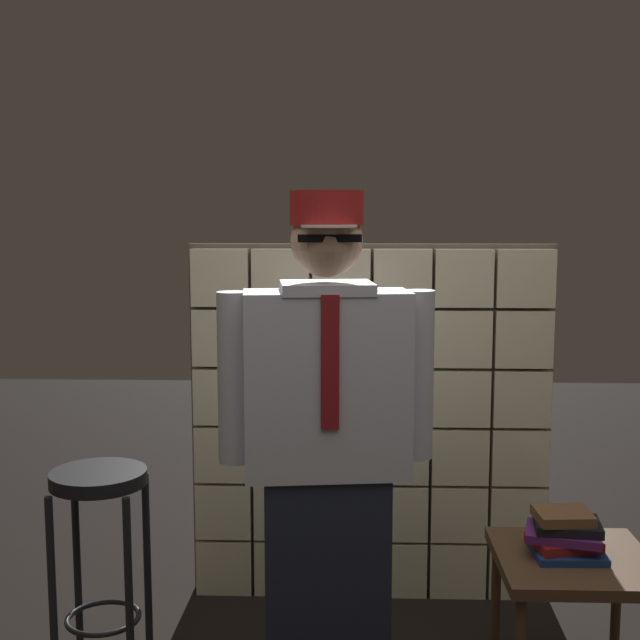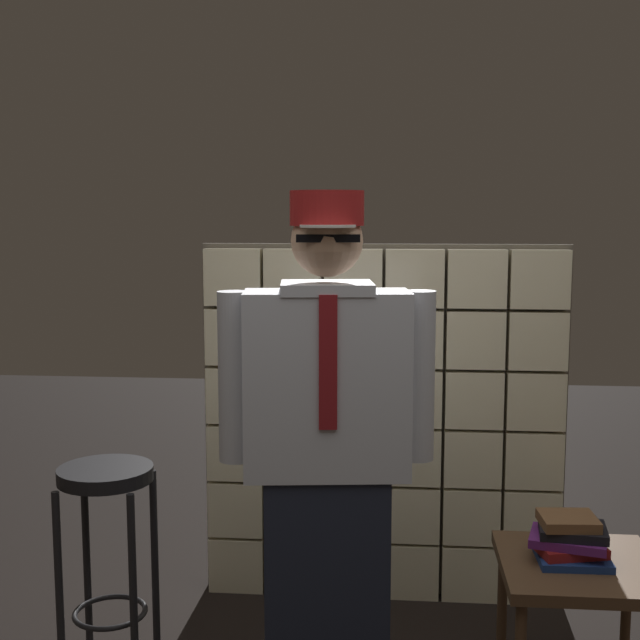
# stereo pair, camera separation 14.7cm
# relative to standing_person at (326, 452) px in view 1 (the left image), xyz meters

# --- Properties ---
(glass_block_wall) EXTENTS (1.57, 0.10, 1.57)m
(glass_block_wall) POSITION_rel_standing_person_xyz_m (0.17, 0.92, -0.15)
(glass_block_wall) COLOR beige
(glass_block_wall) RESTS_ON ground
(standing_person) EXTENTS (0.70, 0.32, 1.75)m
(standing_person) POSITION_rel_standing_person_xyz_m (0.00, 0.00, 0.00)
(standing_person) COLOR #1E2333
(standing_person) RESTS_ON ground
(bar_stool) EXTENTS (0.34, 0.34, 0.78)m
(bar_stool) POSITION_rel_standing_person_xyz_m (-0.81, 0.19, -0.33)
(bar_stool) COLOR black
(bar_stool) RESTS_ON ground
(side_table) EXTENTS (0.52, 0.52, 0.53)m
(side_table) POSITION_rel_standing_person_xyz_m (0.84, 0.09, -0.45)
(side_table) COLOR #513823
(side_table) RESTS_ON ground
(book_stack) EXTENTS (0.28, 0.23, 0.15)m
(book_stack) POSITION_rel_standing_person_xyz_m (0.81, 0.11, -0.31)
(book_stack) COLOR navy
(book_stack) RESTS_ON side_table
(coffee_mug) EXTENTS (0.13, 0.08, 0.09)m
(coffee_mug) POSITION_rel_standing_person_xyz_m (0.75, 0.17, -0.33)
(coffee_mug) COLOR black
(coffee_mug) RESTS_ON side_table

